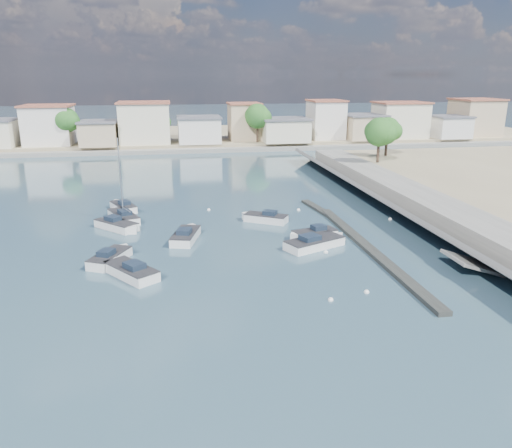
{
  "coord_description": "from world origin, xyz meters",
  "views": [
    {
      "loc": [
        -9.96,
        -29.61,
        15.01
      ],
      "look_at": [
        -2.33,
        15.1,
        1.4
      ],
      "focal_mm": 35.0,
      "sensor_mm": 36.0,
      "label": 1
    }
  ],
  "objects": [
    {
      "name": "mooring_buoys",
      "position": [
        3.01,
        13.51,
        0.05
      ],
      "size": [
        19.39,
        25.8,
        0.39
      ],
      "color": "white",
      "rests_on": "ground"
    },
    {
      "name": "motorboat_c",
      "position": [
        -0.58,
        20.42,
        0.38
      ],
      "size": [
        4.74,
        3.8,
        1.48
      ],
      "color": "white",
      "rests_on": "ground"
    },
    {
      "name": "motorboat_d",
      "position": [
        2.93,
        13.98,
        0.38
      ],
      "size": [
        4.8,
        2.74,
        1.48
      ],
      "color": "white",
      "rests_on": "ground"
    },
    {
      "name": "ground",
      "position": [
        0.0,
        40.0,
        0.0
      ],
      "size": [
        400.0,
        400.0,
        0.0
      ],
      "primitive_type": "plane",
      "color": "#2A4554",
      "rests_on": "ground"
    },
    {
      "name": "breakwater",
      "position": [
        6.9,
        12.69,
        0.17
      ],
      "size": [
        2.0,
        31.02,
        0.35
      ],
      "color": "black",
      "rests_on": "ground"
    },
    {
      "name": "motorboat_h",
      "position": [
        2.69,
        11.65,
        0.38
      ],
      "size": [
        6.13,
        4.34,
        1.48
      ],
      "color": "white",
      "rests_on": "ground"
    },
    {
      "name": "motorboat_a",
      "position": [
        -13.62,
        7.6,
        0.38
      ],
      "size": [
        4.58,
        5.21,
        1.48
      ],
      "color": "white",
      "rests_on": "ground"
    },
    {
      "name": "motorboat_e",
      "position": [
        -15.3,
        10.9,
        0.38
      ],
      "size": [
        3.5,
        4.85,
        1.48
      ],
      "color": "white",
      "rests_on": "ground"
    },
    {
      "name": "motorboat_f",
      "position": [
        -15.78,
        27.77,
        0.38
      ],
      "size": [
        3.41,
        4.86,
        1.48
      ],
      "color": "white",
      "rests_on": "ground"
    },
    {
      "name": "sailboat",
      "position": [
        -15.43,
        23.63,
        0.42
      ],
      "size": [
        3.81,
        5.94,
        9.0
      ],
      "color": "white",
      "rests_on": "ground"
    },
    {
      "name": "far_shore_quay",
      "position": [
        0.0,
        71.0,
        0.4
      ],
      "size": [
        160.0,
        2.5,
        0.8
      ],
      "primitive_type": "cube",
      "color": "slate",
      "rests_on": "ground"
    },
    {
      "name": "far_shore_land",
      "position": [
        0.0,
        92.0,
        0.7
      ],
      "size": [
        160.0,
        40.0,
        1.4
      ],
      "primitive_type": "cube",
      "color": "gray",
      "rests_on": "ground"
    },
    {
      "name": "shore_trees",
      "position": [
        8.34,
        68.11,
        6.22
      ],
      "size": [
        74.56,
        38.32,
        7.92
      ],
      "color": "#38281E",
      "rests_on": "ground"
    },
    {
      "name": "motorboat_b",
      "position": [
        -8.92,
        15.78,
        0.38
      ],
      "size": [
        3.15,
        5.45,
        1.48
      ],
      "color": "white",
      "rests_on": "ground"
    },
    {
      "name": "seawall_walkway",
      "position": [
        18.5,
        13.0,
        0.9
      ],
      "size": [
        5.0,
        90.0,
        1.8
      ],
      "primitive_type": "cube",
      "color": "slate",
      "rests_on": "ground"
    },
    {
      "name": "far_town",
      "position": [
        10.71,
        76.92,
        4.93
      ],
      "size": [
        113.01,
        12.8,
        8.35
      ],
      "color": "beige",
      "rests_on": "far_shore_land"
    },
    {
      "name": "motorboat_g",
      "position": [
        -15.6,
        20.15,
        0.38
      ],
      "size": [
        4.71,
        4.78,
        1.48
      ],
      "color": "white",
      "rests_on": "ground"
    }
  ]
}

